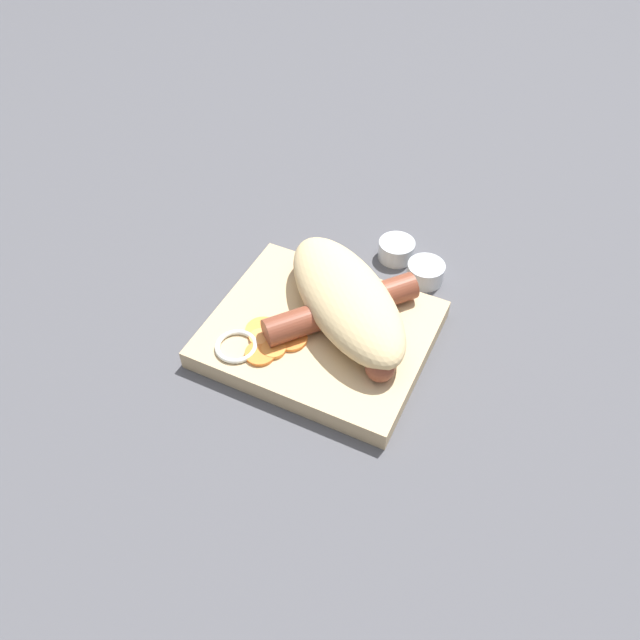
{
  "coord_description": "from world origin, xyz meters",
  "views": [
    {
      "loc": [
        0.18,
        -0.37,
        0.48
      ],
      "look_at": [
        0.0,
        0.0,
        0.03
      ],
      "focal_mm": 35.0,
      "sensor_mm": 36.0,
      "label": 1
    }
  ],
  "objects_px": {
    "condiment_cup_far": "(396,251)",
    "bread_roll": "(346,298)",
    "food_tray": "(320,334)",
    "sausage": "(342,309)",
    "condiment_cup_near": "(425,273)"
  },
  "relations": [
    {
      "from": "food_tray",
      "to": "condiment_cup_near",
      "type": "xyz_separation_m",
      "value": [
        0.07,
        0.13,
        -0.0
      ]
    },
    {
      "from": "food_tray",
      "to": "condiment_cup_near",
      "type": "height_order",
      "value": "condiment_cup_near"
    },
    {
      "from": "food_tray",
      "to": "bread_roll",
      "type": "height_order",
      "value": "bread_roll"
    },
    {
      "from": "bread_roll",
      "to": "condiment_cup_far",
      "type": "distance_m",
      "value": 0.13
    },
    {
      "from": "food_tray",
      "to": "condiment_cup_far",
      "type": "xyz_separation_m",
      "value": [
        0.02,
        0.15,
        -0.0
      ]
    },
    {
      "from": "bread_roll",
      "to": "condiment_cup_far",
      "type": "bearing_deg",
      "value": 87.08
    },
    {
      "from": "bread_roll",
      "to": "condiment_cup_near",
      "type": "height_order",
      "value": "bread_roll"
    },
    {
      "from": "bread_roll",
      "to": "condiment_cup_near",
      "type": "bearing_deg",
      "value": 65.26
    },
    {
      "from": "food_tray",
      "to": "sausage",
      "type": "relative_size",
      "value": 1.4
    },
    {
      "from": "condiment_cup_far",
      "to": "food_tray",
      "type": "bearing_deg",
      "value": -98.68
    },
    {
      "from": "sausage",
      "to": "condiment_cup_near",
      "type": "height_order",
      "value": "sausage"
    },
    {
      "from": "sausage",
      "to": "condiment_cup_far",
      "type": "relative_size",
      "value": 3.7
    },
    {
      "from": "condiment_cup_far",
      "to": "bread_roll",
      "type": "bearing_deg",
      "value": -92.92
    },
    {
      "from": "food_tray",
      "to": "condiment_cup_far",
      "type": "bearing_deg",
      "value": 81.32
    },
    {
      "from": "sausage",
      "to": "condiment_cup_near",
      "type": "relative_size",
      "value": 3.7
    }
  ]
}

